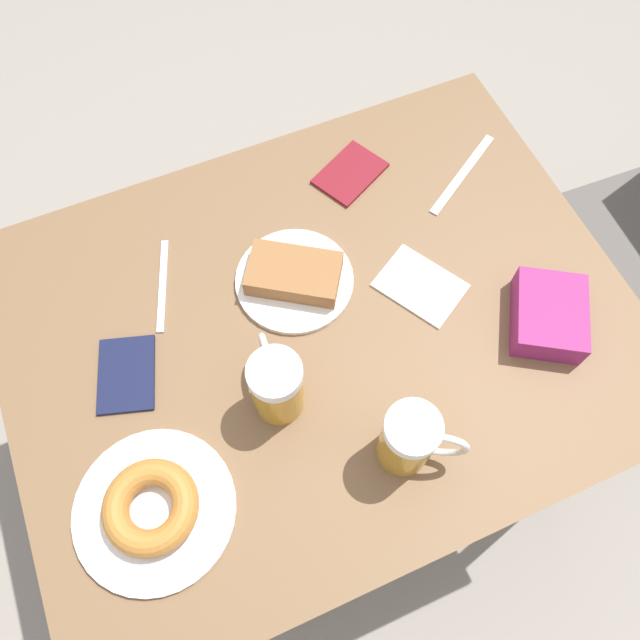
{
  "coord_description": "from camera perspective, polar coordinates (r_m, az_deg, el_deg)",
  "views": [
    {
      "loc": [
        0.4,
        -0.17,
        1.65
      ],
      "look_at": [
        0.0,
        0.0,
        0.74
      ],
      "focal_mm": 35.0,
      "sensor_mm": 36.0,
      "label": 1
    }
  ],
  "objects": [
    {
      "name": "ground_plane",
      "position": [
        1.71,
        0.0,
        -10.66
      ],
      "size": [
        8.0,
        8.0,
        0.0
      ],
      "primitive_type": "plane",
      "color": "gray"
    },
    {
      "name": "table",
      "position": [
        1.08,
        0.0,
        -1.83
      ],
      "size": [
        0.8,
        1.02,
        0.72
      ],
      "color": "brown",
      "rests_on": "ground_plane"
    },
    {
      "name": "plate_with_cake",
      "position": [
        1.05,
        -2.37,
        3.99
      ],
      "size": [
        0.2,
        0.2,
        0.05
      ],
      "color": "white",
      "rests_on": "table"
    },
    {
      "name": "plate_with_donut",
      "position": [
        0.95,
        -15.07,
        -16.29
      ],
      "size": [
        0.24,
        0.24,
        0.05
      ],
      "color": "white",
      "rests_on": "table"
    },
    {
      "name": "beer_mug_left",
      "position": [
        0.92,
        -4.01,
        -5.92
      ],
      "size": [
        0.13,
        0.08,
        0.14
      ],
      "color": "#C68C23",
      "rests_on": "table"
    },
    {
      "name": "beer_mug_center",
      "position": [
        0.9,
        8.25,
        -10.77
      ],
      "size": [
        0.09,
        0.12,
        0.14
      ],
      "color": "#C68C23",
      "rests_on": "table"
    },
    {
      "name": "napkin_folded",
      "position": [
        1.07,
        9.1,
        3.22
      ],
      "size": [
        0.17,
        0.16,
        0.0
      ],
      "rotation": [
        0.0,
        0.0,
        3.67
      ],
      "color": "white",
      "rests_on": "table"
    },
    {
      "name": "fork",
      "position": [
        1.09,
        -14.19,
        3.11
      ],
      "size": [
        0.17,
        0.07,
        0.0
      ],
      "rotation": [
        0.0,
        0.0,
        1.23
      ],
      "color": "silver",
      "rests_on": "table"
    },
    {
      "name": "knife",
      "position": [
        1.22,
        12.91,
        12.88
      ],
      "size": [
        0.13,
        0.19,
        0.0
      ],
      "rotation": [
        0.0,
        0.0,
        0.56
      ],
      "color": "silver",
      "rests_on": "table"
    },
    {
      "name": "passport_near_edge",
      "position": [
        1.04,
        -17.28,
        -4.76
      ],
      "size": [
        0.15,
        0.12,
        0.01
      ],
      "rotation": [
        0.0,
        0.0,
        4.41
      ],
      "color": "#141938",
      "rests_on": "table"
    },
    {
      "name": "passport_far_edge",
      "position": [
        1.19,
        2.76,
        13.25
      ],
      "size": [
        0.14,
        0.15,
        0.01
      ],
      "rotation": [
        0.0,
        0.0,
        0.47
      ],
      "color": "maroon",
      "rests_on": "table"
    },
    {
      "name": "blue_pouch",
      "position": [
        1.07,
        20.19,
        0.41
      ],
      "size": [
        0.18,
        0.17,
        0.05
      ],
      "rotation": [
        0.0,
        0.0,
        5.73
      ],
      "color": "#8C2366",
      "rests_on": "table"
    }
  ]
}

